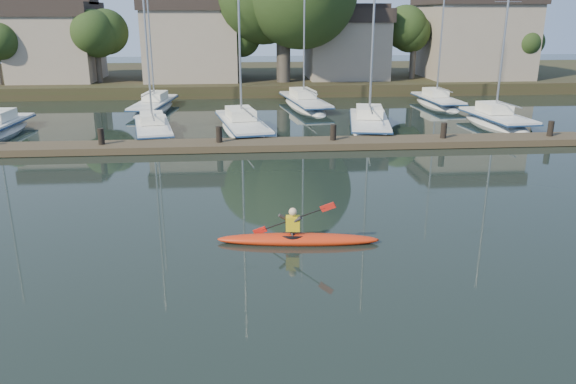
{
  "coord_description": "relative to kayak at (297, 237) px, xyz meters",
  "views": [
    {
      "loc": [
        -1.88,
        -14.86,
        6.82
      ],
      "look_at": [
        -0.38,
        2.63,
        1.2
      ],
      "focal_mm": 35.0,
      "sensor_mm": 36.0,
      "label": 1
    }
  ],
  "objects": [
    {
      "name": "ground",
      "position": [
        0.22,
        -1.16,
        -0.2
      ],
      "size": [
        160.0,
        160.0,
        0.0
      ],
      "primitive_type": "plane",
      "color": "black",
      "rests_on": "ground"
    },
    {
      "name": "sailboat_2",
      "position": [
        -1.55,
        17.53,
        -0.39
      ],
      "size": [
        3.85,
        9.83,
        15.88
      ],
      "rotation": [
        0.0,
        0.0,
        0.17
      ],
      "color": "white",
      "rests_on": "ground"
    },
    {
      "name": "sailboat_1",
      "position": [
        -6.81,
        17.13,
        -0.37
      ],
      "size": [
        3.45,
        8.25,
        13.12
      ],
      "rotation": [
        0.0,
        0.0,
        0.19
      ],
      "color": "white",
      "rests_on": "ground"
    },
    {
      "name": "sailboat_7",
      "position": [
        13.57,
        26.32,
        -0.38
      ],
      "size": [
        2.45,
        7.92,
        12.62
      ],
      "rotation": [
        0.0,
        0.0,
        0.05
      ],
      "color": "white",
      "rests_on": "ground"
    },
    {
      "name": "sailboat_6",
      "position": [
        3.24,
        26.39,
        -0.39
      ],
      "size": [
        3.59,
        10.5,
        16.38
      ],
      "rotation": [
        0.0,
        0.0,
        0.14
      ],
      "color": "white",
      "rests_on": "ground"
    },
    {
      "name": "sailboat_4",
      "position": [
        14.63,
        18.15,
        -0.41
      ],
      "size": [
        2.91,
        7.82,
        13.03
      ],
      "rotation": [
        0.0,
        0.0,
        0.08
      ],
      "color": "white",
      "rests_on": "ground"
    },
    {
      "name": "kayak",
      "position": [
        0.0,
        0.0,
        0.0
      ],
      "size": [
        5.08,
        1.3,
        1.61
      ],
      "rotation": [
        0.0,
        0.0,
        -0.09
      ],
      "color": "#B01F0D",
      "rests_on": "ground"
    },
    {
      "name": "sailboat_5",
      "position": [
        -8.0,
        26.09,
        -0.38
      ],
      "size": [
        3.12,
        9.06,
        14.69
      ],
      "rotation": [
        0.0,
        0.0,
        -0.12
      ],
      "color": "white",
      "rests_on": "ground"
    },
    {
      "name": "dock",
      "position": [
        0.22,
        12.84,
        0.01
      ],
      "size": [
        34.0,
        2.0,
        1.8
      ],
      "color": "#433726",
      "rests_on": "ground"
    },
    {
      "name": "shore",
      "position": [
        1.83,
        39.13,
        3.03
      ],
      "size": [
        90.0,
        25.25,
        12.75
      ],
      "color": "#272E17",
      "rests_on": "ground"
    },
    {
      "name": "sailboat_3",
      "position": [
        6.18,
        17.33,
        -0.41
      ],
      "size": [
        3.85,
        9.07,
        14.19
      ],
      "rotation": [
        0.0,
        0.0,
        -0.18
      ],
      "color": "white",
      "rests_on": "ground"
    }
  ]
}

